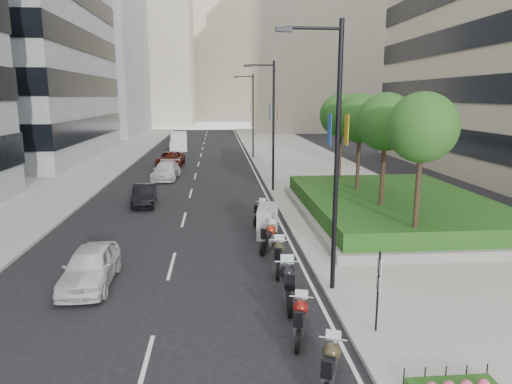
{
  "coord_description": "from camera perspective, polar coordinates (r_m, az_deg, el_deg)",
  "views": [
    {
      "loc": [
        0.41,
        -13.5,
        6.65
      ],
      "look_at": [
        2.29,
        8.53,
        2.0
      ],
      "focal_mm": 32.0,
      "sensor_mm": 36.0,
      "label": 1
    }
  ],
  "objects": [
    {
      "name": "lamp_post_2",
      "position": [
        49.67,
        -0.56,
        10.05
      ],
      "size": [
        2.34,
        0.45,
        9.0
      ],
      "color": "black",
      "rests_on": "ground"
    },
    {
      "name": "sidewalk_left",
      "position": [
        45.72,
        -20.59,
        2.85
      ],
      "size": [
        8.0,
        100.0,
        0.15
      ],
      "primitive_type": "cube",
      "color": "#9E9B93",
      "rests_on": "ground"
    },
    {
      "name": "motorcycle_5",
      "position": [
        22.23,
        1.48,
        -3.64
      ],
      "size": [
        1.29,
        2.45,
        1.41
      ],
      "rotation": [
        0.0,
        0.0,
        1.42
      ],
      "color": "black",
      "rests_on": "ground"
    },
    {
      "name": "tree_2",
      "position": [
        26.78,
        12.88,
        8.96
      ],
      "size": [
        2.8,
        2.8,
        6.3
      ],
      "color": "#332319",
      "rests_on": "planter"
    },
    {
      "name": "motorcycle_1",
      "position": [
        13.27,
        5.51,
        -15.57
      ],
      "size": [
        0.78,
        2.02,
        1.03
      ],
      "rotation": [
        0.0,
        0.0,
        1.32
      ],
      "color": "black",
      "rests_on": "ground"
    },
    {
      "name": "building_cream_centre",
      "position": [
        134.08,
        -4.35,
        17.13
      ],
      "size": [
        30.0,
        24.0,
        38.0
      ],
      "primitive_type": "cube",
      "color": "#B7AD93",
      "rests_on": "ground"
    },
    {
      "name": "tree_1",
      "position": [
        23.01,
        15.9,
        8.37
      ],
      "size": [
        2.8,
        2.8,
        6.3
      ],
      "color": "#332319",
      "rests_on": "planter"
    },
    {
      "name": "motorcycle_6",
      "position": [
        24.4,
        0.53,
        -2.57
      ],
      "size": [
        0.95,
        2.02,
        1.05
      ],
      "rotation": [
        0.0,
        0.0,
        1.21
      ],
      "color": "black",
      "rests_on": "ground"
    },
    {
      "name": "delivery_van",
      "position": [
        58.65,
        -9.62,
        6.18
      ],
      "size": [
        2.32,
        5.23,
        2.14
      ],
      "rotation": [
        0.0,
        0.0,
        0.08
      ],
      "color": "silver",
      "rests_on": "ground"
    },
    {
      "name": "hedge",
      "position": [
        26.02,
        16.9,
        -1.3
      ],
      "size": [
        9.4,
        13.4,
        0.8
      ],
      "primitive_type": "cube",
      "color": "#264F16",
      "rests_on": "planter"
    },
    {
      "name": "car_d",
      "position": [
        44.79,
        -10.64,
        4.05
      ],
      "size": [
        2.53,
        5.16,
        1.41
      ],
      "primitive_type": "imported",
      "rotation": [
        0.0,
        0.0,
        -0.04
      ],
      "color": "#5A140A",
      "rests_on": "ground"
    },
    {
      "name": "motorcycle_0",
      "position": [
        11.41,
        9.24,
        -20.71
      ],
      "size": [
        0.92,
        1.92,
        1.01
      ],
      "rotation": [
        0.0,
        0.0,
        1.2
      ],
      "color": "black",
      "rests_on": "ground"
    },
    {
      "name": "motorcycle_4",
      "position": [
        20.17,
        1.66,
        -5.67
      ],
      "size": [
        1.06,
        2.0,
        1.07
      ],
      "rotation": [
        0.0,
        0.0,
        1.14
      ],
      "color": "black",
      "rests_on": "ground"
    },
    {
      "name": "parking_sign",
      "position": [
        13.36,
        15.02,
        -11.44
      ],
      "size": [
        0.06,
        0.32,
        2.5
      ],
      "color": "black",
      "rests_on": "ground"
    },
    {
      "name": "car_a",
      "position": [
        17.53,
        -20.01,
        -8.73
      ],
      "size": [
        1.75,
        4.13,
        1.39
      ],
      "primitive_type": "imported",
      "rotation": [
        0.0,
        0.0,
        0.02
      ],
      "color": "silver",
      "rests_on": "ground"
    },
    {
      "name": "tree_3",
      "position": [
        30.62,
        10.6,
        9.38
      ],
      "size": [
        2.8,
        2.8,
        6.3
      ],
      "color": "#332319",
      "rests_on": "planter"
    },
    {
      "name": "building_cream_right",
      "position": [
        96.63,
        8.53,
        18.5
      ],
      "size": [
        28.0,
        24.0,
        36.0
      ],
      "primitive_type": "cube",
      "color": "#B7AD93",
      "rests_on": "ground"
    },
    {
      "name": "motorcycle_3",
      "position": [
        17.76,
        2.87,
        -8.07
      ],
      "size": [
        0.74,
        2.23,
        1.12
      ],
      "rotation": [
        0.0,
        0.0,
        1.4
      ],
      "color": "black",
      "rests_on": "ground"
    },
    {
      "name": "lamp_post_0",
      "position": [
        15.06,
        9.56,
        5.66
      ],
      "size": [
        2.34,
        0.45,
        9.0
      ],
      "color": "black",
      "rests_on": "ground"
    },
    {
      "name": "lane_centre",
      "position": [
        44.05,
        -7.3,
        3.11
      ],
      "size": [
        0.12,
        100.0,
        0.01
      ],
      "primitive_type": "cube",
      "color": "silver",
      "rests_on": "ground"
    },
    {
      "name": "motorcycle_2",
      "position": [
        15.19,
        4.03,
        -11.39
      ],
      "size": [
        0.83,
        2.48,
        1.24
      ],
      "rotation": [
        0.0,
        0.0,
        1.48
      ],
      "color": "black",
      "rests_on": "ground"
    },
    {
      "name": "building_grey_far",
      "position": [
        87.4,
        -22.01,
        16.54
      ],
      "size": [
        22.0,
        26.0,
        30.0
      ],
      "primitive_type": "cube",
      "color": "gray",
      "rests_on": "ground"
    },
    {
      "name": "ground",
      "position": [
        15.06,
        -6.13,
        -14.41
      ],
      "size": [
        160.0,
        160.0,
        0.0
      ],
      "primitive_type": "plane",
      "color": "black",
      "rests_on": "ground"
    },
    {
      "name": "tree_0",
      "position": [
        19.32,
        20.07,
        7.52
      ],
      "size": [
        2.8,
        2.8,
        6.3
      ],
      "color": "#332319",
      "rests_on": "planter"
    },
    {
      "name": "sidewalk_right",
      "position": [
        44.83,
        6.25,
        3.37
      ],
      "size": [
        10.0,
        100.0,
        0.15
      ],
      "primitive_type": "cube",
      "color": "#9E9B93",
      "rests_on": "ground"
    },
    {
      "name": "lamp_post_1",
      "position": [
        31.76,
        1.92,
        9.01
      ],
      "size": [
        2.34,
        0.45,
        9.0
      ],
      "color": "black",
      "rests_on": "ground"
    },
    {
      "name": "lane_edge",
      "position": [
        44.13,
        -0.53,
        3.22
      ],
      "size": [
        0.12,
        100.0,
        0.01
      ],
      "primitive_type": "cube",
      "color": "silver",
      "rests_on": "ground"
    },
    {
      "name": "building_cream_left",
      "position": [
        115.45,
        -14.64,
        16.66
      ],
      "size": [
        26.0,
        24.0,
        34.0
      ],
      "primitive_type": "cube",
      "color": "#B7AD93",
      "rests_on": "ground"
    },
    {
      "name": "planter",
      "position": [
        26.15,
        16.82,
        -2.58
      ],
      "size": [
        10.0,
        14.0,
        0.4
      ],
      "primitive_type": "cube",
      "color": "gray",
      "rests_on": "sidewalk_right"
    },
    {
      "name": "car_c",
      "position": [
        37.97,
        -11.19,
        2.62
      ],
      "size": [
        2.2,
        4.87,
        1.38
      ],
      "primitive_type": "imported",
      "rotation": [
        0.0,
        0.0,
        -0.06
      ],
      "color": "silver",
      "rests_on": "ground"
    },
    {
      "name": "car_b",
      "position": [
        29.23,
        -13.78,
        -0.34
      ],
      "size": [
        1.65,
        3.95,
        1.27
      ],
      "primitive_type": "imported",
      "rotation": [
        0.0,
        0.0,
        0.08
      ],
      "color": "black",
      "rests_on": "ground"
    }
  ]
}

